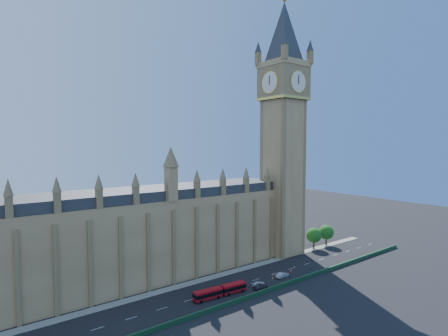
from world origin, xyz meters
TOP-DOWN VIEW (x-y plane):
  - ground at (0.00, 0.00)m, footprint 400.00×400.00m
  - palace_westminster at (-25.00, 22.00)m, footprint 120.00×20.00m
  - elizabeth_tower at (38.00, 13.99)m, footprint 20.59×20.59m
  - bridge_parapet at (0.00, -9.00)m, footprint 160.00×0.60m
  - kerb_north at (0.00, 9.50)m, footprint 160.00×3.00m
  - tree_east_near at (52.22, 10.08)m, footprint 6.00×6.00m
  - tree_east_far at (60.22, 10.08)m, footprint 6.00×6.00m
  - red_bus at (-3.84, -3.07)m, footprint 15.97×3.78m
  - car_grey at (8.48, -5.97)m, footprint 4.62×1.96m
  - car_silver at (19.87, -3.67)m, footprint 4.96×2.16m
  - car_white at (9.32, -4.09)m, footprint 4.49×1.83m
  - cone_a at (25.35, -2.21)m, footprint 0.50×0.50m
  - cone_b at (29.09, -0.48)m, footprint 0.58×0.58m
  - cone_c at (18.65, -0.85)m, footprint 0.59×0.59m
  - cone_d at (16.36, -2.91)m, footprint 0.55×0.55m

SIDE VIEW (x-z plane):
  - ground at x=0.00m, z-range 0.00..0.00m
  - kerb_north at x=0.00m, z-range 0.00..0.16m
  - cone_d at x=16.36m, z-range 0.00..0.68m
  - cone_a at x=25.35m, z-range 0.00..0.71m
  - cone_b at x=29.09m, z-range 0.00..0.72m
  - cone_c at x=18.65m, z-range -0.01..0.75m
  - bridge_parapet at x=0.00m, z-range 0.00..1.20m
  - car_white at x=9.32m, z-range 0.00..1.30m
  - car_grey at x=8.48m, z-range 0.00..1.56m
  - car_silver at x=19.87m, z-range 0.00..1.59m
  - red_bus at x=-3.84m, z-range 0.07..2.76m
  - tree_east_near at x=52.22m, z-range 1.39..9.89m
  - tree_east_far at x=60.22m, z-range 1.39..9.89m
  - palace_westminster at x=-25.00m, z-range -0.14..27.86m
  - elizabeth_tower at x=38.00m, z-range 2.06..107.06m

